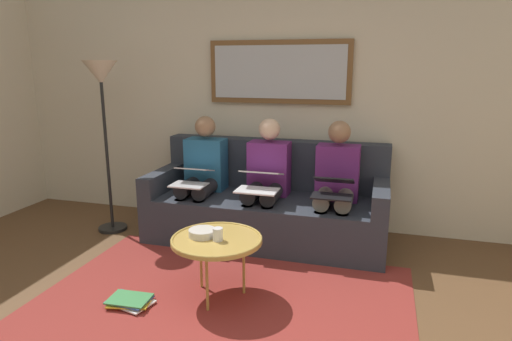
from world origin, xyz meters
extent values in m
cube|color=beige|center=(0.00, -2.60, 1.30)|extent=(6.00, 0.12, 2.60)
cube|color=maroon|center=(0.00, -0.85, 0.00)|extent=(2.60, 1.80, 0.01)
cube|color=#2D333D|center=(0.00, -2.05, 0.21)|extent=(2.20, 0.90, 0.42)
cube|color=#2D333D|center=(0.00, -2.40, 0.66)|extent=(2.20, 0.20, 0.48)
cube|color=#2D333D|center=(-1.03, -2.05, 0.52)|extent=(0.14, 0.90, 0.20)
cube|color=#2D333D|center=(1.03, -2.05, 0.52)|extent=(0.14, 0.90, 0.20)
cube|color=brown|center=(0.00, -2.51, 1.55)|extent=(1.41, 0.04, 0.61)
cube|color=#B2B7BC|center=(0.00, -2.48, 1.55)|extent=(1.31, 0.01, 0.51)
cylinder|color=tan|center=(0.05, -0.90, 0.43)|extent=(0.64, 0.64, 0.03)
torus|color=tan|center=(0.05, -0.90, 0.45)|extent=(0.64, 0.64, 0.02)
cylinder|color=#B28E42|center=(0.05, -0.71, 0.21)|extent=(0.02, 0.02, 0.42)
cylinder|color=#B28E42|center=(-0.11, -1.00, 0.21)|extent=(0.02, 0.02, 0.42)
cylinder|color=#B28E42|center=(0.22, -1.00, 0.21)|extent=(0.02, 0.02, 0.42)
cylinder|color=silver|center=(0.03, -0.87, 0.49)|extent=(0.07, 0.07, 0.09)
cylinder|color=beige|center=(0.17, -0.91, 0.47)|extent=(0.19, 0.19, 0.05)
cube|color=#66236B|center=(-0.64, -2.15, 0.67)|extent=(0.38, 0.22, 0.50)
sphere|color=#997051|center=(-0.64, -2.15, 1.04)|extent=(0.20, 0.20, 0.20)
cylinder|color=gray|center=(-0.73, -1.94, 0.49)|extent=(0.14, 0.42, 0.14)
cylinder|color=gray|center=(-0.55, -1.94, 0.49)|extent=(0.14, 0.42, 0.14)
cylinder|color=gray|center=(-0.73, -1.73, 0.21)|extent=(0.11, 0.11, 0.42)
cylinder|color=gray|center=(-0.55, -1.73, 0.21)|extent=(0.11, 0.11, 0.42)
cube|color=black|center=(-0.64, -1.73, 0.57)|extent=(0.33, 0.21, 0.01)
cube|color=black|center=(-0.64, -1.87, 0.67)|extent=(0.33, 0.20, 0.09)
cube|color=#A5C6EA|center=(-0.64, -1.87, 0.67)|extent=(0.30, 0.17, 0.07)
cube|color=#66236B|center=(0.00, -2.15, 0.67)|extent=(0.38, 0.22, 0.50)
sphere|color=beige|center=(0.00, -2.15, 1.04)|extent=(0.20, 0.20, 0.20)
cylinder|color=#232328|center=(-0.09, -1.94, 0.49)|extent=(0.14, 0.42, 0.14)
cylinder|color=#232328|center=(0.09, -1.94, 0.49)|extent=(0.14, 0.42, 0.14)
cylinder|color=#232328|center=(-0.09, -1.73, 0.21)|extent=(0.11, 0.11, 0.42)
cylinder|color=#232328|center=(0.09, -1.73, 0.21)|extent=(0.11, 0.11, 0.42)
cube|color=white|center=(0.00, -1.73, 0.57)|extent=(0.36, 0.24, 0.01)
cube|color=white|center=(0.00, -1.88, 0.69)|extent=(0.36, 0.23, 0.07)
cube|color=#A5C6EA|center=(0.00, -1.88, 0.69)|extent=(0.32, 0.20, 0.06)
cube|color=#235B84|center=(0.64, -2.15, 0.67)|extent=(0.38, 0.22, 0.50)
sphere|color=#997051|center=(0.64, -2.15, 1.04)|extent=(0.20, 0.20, 0.20)
cylinder|color=#232328|center=(0.55, -1.94, 0.49)|extent=(0.14, 0.42, 0.14)
cylinder|color=#232328|center=(0.73, -1.94, 0.49)|extent=(0.14, 0.42, 0.14)
cylinder|color=#232328|center=(0.55, -1.73, 0.21)|extent=(0.11, 0.11, 0.42)
cylinder|color=#232328|center=(0.73, -1.73, 0.21)|extent=(0.11, 0.11, 0.42)
cube|color=silver|center=(0.64, -1.73, 0.57)|extent=(0.31, 0.22, 0.01)
cube|color=silver|center=(0.64, -1.87, 0.68)|extent=(0.31, 0.22, 0.07)
cube|color=#A5C6EA|center=(0.64, -1.87, 0.68)|extent=(0.28, 0.19, 0.05)
cube|color=red|center=(0.60, -0.65, 0.01)|extent=(0.32, 0.26, 0.01)
cube|color=white|center=(0.59, -0.63, 0.02)|extent=(0.32, 0.26, 0.01)
cube|color=yellow|center=(0.59, -0.62, 0.03)|extent=(0.31, 0.25, 0.01)
cube|color=#33569E|center=(0.60, -0.63, 0.04)|extent=(0.29, 0.21, 0.01)
cube|color=#3D8C4C|center=(0.60, -0.62, 0.05)|extent=(0.29, 0.22, 0.01)
cylinder|color=black|center=(1.55, -1.85, 0.01)|extent=(0.28, 0.28, 0.03)
cylinder|color=black|center=(1.55, -1.85, 0.75)|extent=(0.03, 0.03, 1.50)
cone|color=beige|center=(1.55, -1.85, 1.55)|extent=(0.32, 0.32, 0.22)
camera|label=1|loc=(-1.00, 1.78, 1.62)|focal=30.95mm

